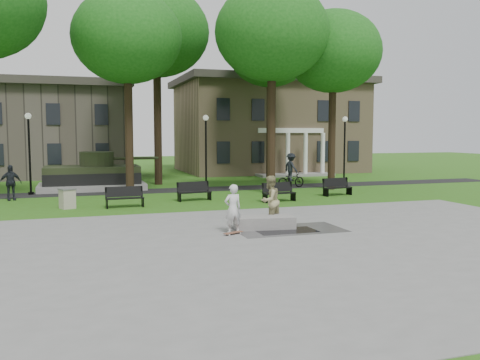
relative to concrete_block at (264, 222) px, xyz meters
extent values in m
plane|color=#2C5413|center=(0.79, 1.78, -0.24)|extent=(120.00, 120.00, 0.00)
cube|color=gray|center=(0.79, -3.22, -0.23)|extent=(22.00, 16.00, 0.02)
cube|color=black|center=(0.79, 13.78, -0.24)|extent=(44.00, 2.60, 0.01)
cube|color=#9E8460|center=(10.79, 27.78, 3.75)|extent=(16.00, 11.00, 8.00)
cube|color=#38332D|center=(10.79, 27.78, 8.06)|extent=(17.00, 12.00, 0.60)
cube|color=silver|center=(10.79, 22.28, 3.55)|extent=(6.00, 0.30, 0.40)
cube|color=#4C443D|center=(-10.21, 28.28, 3.35)|extent=(15.00, 10.00, 7.20)
cylinder|color=black|center=(-3.71, 12.28, 3.75)|extent=(0.48, 0.48, 8.00)
ellipsoid|color=#145012|center=(-3.71, 12.28, 8.76)|extent=(6.20, 6.20, 5.27)
cylinder|color=black|center=(4.29, 10.28, 3.92)|extent=(0.50, 0.50, 8.32)
ellipsoid|color=#145012|center=(4.29, 10.28, 9.12)|extent=(6.60, 6.60, 5.61)
cylinder|color=black|center=(8.79, 11.28, 3.59)|extent=(0.46, 0.46, 7.68)
ellipsoid|color=#145012|center=(8.79, 11.28, 8.40)|extent=(6.00, 6.00, 5.10)
cylinder|color=black|center=(-1.21, 17.78, 4.39)|extent=(0.54, 0.54, 9.28)
ellipsoid|color=#145012|center=(-1.21, 17.78, 10.20)|extent=(7.20, 7.20, 6.12)
cylinder|color=black|center=(7.29, 18.28, 4.08)|extent=(0.50, 0.50, 8.64)
ellipsoid|color=#145012|center=(7.29, 18.28, 9.47)|extent=(6.40, 6.40, 5.44)
cylinder|color=black|center=(-9.21, 14.08, 1.96)|extent=(0.12, 0.12, 4.40)
sphere|color=silver|center=(-9.21, 14.08, 4.30)|extent=(0.36, 0.36, 0.36)
cylinder|color=black|center=(-9.21, 14.08, -0.16)|extent=(0.32, 0.32, 0.16)
cylinder|color=black|center=(1.29, 14.08, 1.96)|extent=(0.12, 0.12, 4.40)
sphere|color=silver|center=(1.29, 14.08, 4.30)|extent=(0.36, 0.36, 0.36)
cylinder|color=black|center=(1.29, 14.08, -0.16)|extent=(0.32, 0.32, 0.16)
cylinder|color=black|center=(11.29, 14.08, 1.96)|extent=(0.12, 0.12, 4.40)
sphere|color=silver|center=(11.29, 14.08, 4.30)|extent=(0.36, 0.36, 0.36)
cylinder|color=black|center=(11.29, 14.08, -0.16)|extent=(0.32, 0.32, 0.16)
cube|color=gray|center=(-5.71, 15.78, -0.04)|extent=(6.50, 3.40, 0.40)
cube|color=#262E18|center=(-5.71, 15.78, 0.70)|extent=(5.80, 2.80, 1.10)
cube|color=black|center=(-5.71, 14.43, 0.51)|extent=(5.80, 0.35, 0.70)
cube|color=black|center=(-5.71, 17.13, 0.51)|extent=(5.80, 0.35, 0.70)
cylinder|color=#262E18|center=(-5.41, 15.78, 1.71)|extent=(2.10, 2.10, 0.90)
cylinder|color=#262E18|center=(-3.11, 15.78, 1.71)|extent=(3.20, 0.18, 0.18)
cube|color=black|center=(0.58, -0.74, -0.22)|extent=(2.20, 1.20, 0.00)
cube|color=gray|center=(0.00, 0.00, 0.00)|extent=(2.30, 1.25, 0.45)
cube|color=brown|center=(-1.44, -0.75, -0.19)|extent=(0.79, 0.50, 0.07)
imported|color=silver|center=(-1.38, -0.50, 0.65)|extent=(0.68, 0.49, 1.74)
imported|color=#958E60|center=(0.41, 0.47, 0.74)|extent=(1.18, 1.11, 1.93)
imported|color=black|center=(-10.01, 11.68, 0.70)|extent=(1.20, 0.77, 1.90)
imported|color=black|center=(6.71, 12.89, 0.30)|extent=(2.20, 1.23, 1.10)
imported|color=black|center=(6.71, 12.89, 1.12)|extent=(0.95, 1.31, 1.83)
cube|color=black|center=(-4.47, 7.15, 0.21)|extent=(1.82, 0.54, 0.05)
cube|color=black|center=(-4.47, 7.37, 0.51)|extent=(1.81, 0.25, 0.50)
cube|color=black|center=(-5.32, 7.15, -0.02)|extent=(0.08, 0.45, 0.45)
cube|color=black|center=(-3.62, 7.15, -0.02)|extent=(0.08, 0.45, 0.45)
cube|color=black|center=(-0.74, 8.53, 0.21)|extent=(1.85, 0.71, 0.05)
cube|color=black|center=(-0.74, 8.75, 0.51)|extent=(1.80, 0.41, 0.50)
cube|color=black|center=(-1.59, 8.53, -0.02)|extent=(0.12, 0.45, 0.45)
cube|color=black|center=(0.11, 8.53, -0.02)|extent=(0.12, 0.45, 0.45)
cube|color=black|center=(3.39, 6.78, 0.21)|extent=(1.85, 0.71, 0.05)
cube|color=black|center=(3.39, 7.00, 0.51)|extent=(1.80, 0.42, 0.50)
cube|color=black|center=(2.54, 6.78, -0.02)|extent=(0.13, 0.45, 0.45)
cube|color=black|center=(4.24, 6.78, -0.02)|extent=(0.13, 0.45, 0.45)
cube|color=black|center=(7.58, 8.22, 0.21)|extent=(1.85, 0.77, 0.05)
cube|color=black|center=(7.58, 8.44, 0.51)|extent=(1.80, 0.48, 0.50)
cube|color=black|center=(6.73, 8.22, -0.02)|extent=(0.14, 0.45, 0.45)
cube|color=black|center=(8.43, 8.22, -0.02)|extent=(0.14, 0.45, 0.45)
cube|color=#A59E88|center=(-7.10, 7.67, 0.21)|extent=(0.79, 0.79, 0.90)
cube|color=#4C4C4C|center=(-7.10, 7.67, 0.69)|extent=(0.87, 0.87, 0.06)
camera|label=1|loc=(-6.62, -17.57, 3.32)|focal=38.00mm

